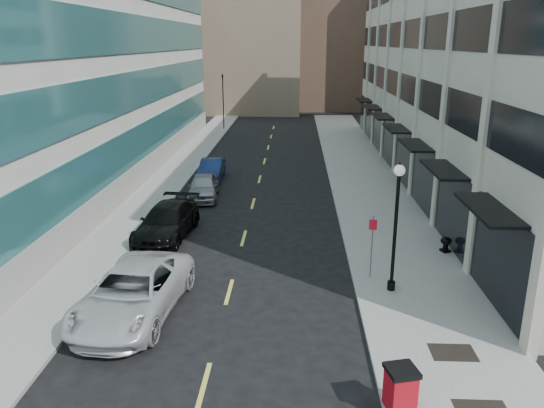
# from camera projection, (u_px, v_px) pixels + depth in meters

# --- Properties ---
(sidewalk_right) EXTENTS (5.00, 80.00, 0.15)m
(sidewalk_right) POSITION_uv_depth(u_px,v_px,m) (376.00, 204.00, 32.17)
(sidewalk_right) COLOR gray
(sidewalk_right) RESTS_ON ground
(sidewalk_left) EXTENTS (3.00, 80.00, 0.15)m
(sidewalk_left) POSITION_uv_depth(u_px,v_px,m) (148.00, 201.00, 32.77)
(sidewalk_left) COLOR gray
(sidewalk_left) RESTS_ON ground
(building_right) EXTENTS (15.30, 46.50, 18.25)m
(building_right) POSITION_uv_depth(u_px,v_px,m) (509.00, 50.00, 35.82)
(building_right) COLOR beige
(building_right) RESTS_ON ground
(building_left) EXTENTS (16.14, 46.00, 20.00)m
(building_left) POSITION_uv_depth(u_px,v_px,m) (32.00, 34.00, 36.94)
(building_left) COLOR silver
(building_left) RESTS_ON ground
(skyline_tan_near) EXTENTS (14.00, 18.00, 28.00)m
(skyline_tan_near) POSITION_uv_depth(u_px,v_px,m) (251.00, 8.00, 74.40)
(skyline_tan_near) COLOR #816C54
(skyline_tan_near) RESTS_ON ground
(skyline_tan_far) EXTENTS (12.00, 14.00, 22.00)m
(skyline_tan_far) POSITION_uv_depth(u_px,v_px,m) (194.00, 32.00, 85.26)
(skyline_tan_far) COLOR #816C54
(skyline_tan_far) RESTS_ON ground
(skyline_stone) EXTENTS (10.00, 14.00, 20.00)m
(skyline_stone) POSITION_uv_depth(u_px,v_px,m) (409.00, 38.00, 72.72)
(skyline_stone) COLOR beige
(skyline_stone) RESTS_ON ground
(grate_far) EXTENTS (1.40, 1.00, 0.01)m
(grate_far) POSITION_uv_depth(u_px,v_px,m) (453.00, 352.00, 16.67)
(grate_far) COLOR black
(grate_far) RESTS_ON sidewalk_right
(road_centerline) EXTENTS (0.15, 68.20, 0.01)m
(road_centerline) POSITION_uv_depth(u_px,v_px,m) (249.00, 219.00, 29.64)
(road_centerline) COLOR #D8CC4C
(road_centerline) RESTS_ON ground
(traffic_signal) EXTENTS (0.66, 0.66, 6.98)m
(traffic_signal) POSITION_uv_depth(u_px,v_px,m) (223.00, 78.00, 57.80)
(traffic_signal) COLOR black
(traffic_signal) RESTS_ON ground
(car_white_van) EXTENTS (3.57, 6.73, 1.80)m
(car_white_van) POSITION_uv_depth(u_px,v_px,m) (133.00, 292.00, 19.01)
(car_white_van) COLOR silver
(car_white_van) RESTS_ON ground
(car_black_pickup) EXTENTS (2.78, 5.85, 1.65)m
(car_black_pickup) POSITION_uv_depth(u_px,v_px,m) (167.00, 222.00, 26.71)
(car_black_pickup) COLOR black
(car_black_pickup) RESTS_ON ground
(car_silver_sedan) EXTENTS (2.20, 4.61, 1.52)m
(car_silver_sedan) POSITION_uv_depth(u_px,v_px,m) (204.00, 187.00, 33.38)
(car_silver_sedan) COLOR #92959A
(car_silver_sedan) RESTS_ON ground
(car_blue_sedan) EXTENTS (1.60, 4.44, 1.46)m
(car_blue_sedan) POSITION_uv_depth(u_px,v_px,m) (212.00, 170.00, 37.97)
(car_blue_sedan) COLOR navy
(car_blue_sedan) RESTS_ON ground
(trash_bin) EXTENTS (0.95, 0.96, 1.27)m
(trash_bin) POSITION_uv_depth(u_px,v_px,m) (400.00, 387.00, 13.90)
(trash_bin) COLOR #B00B17
(trash_bin) RESTS_ON sidewalk_right
(lamppost) EXTENTS (0.43, 0.43, 5.16)m
(lamppost) POSITION_uv_depth(u_px,v_px,m) (396.00, 217.00, 20.02)
(lamppost) COLOR black
(lamppost) RESTS_ON sidewalk_right
(sign_post) EXTENTS (0.32, 0.08, 2.70)m
(sign_post) POSITION_uv_depth(u_px,v_px,m) (372.00, 238.00, 21.52)
(sign_post) COLOR slate
(sign_post) RESTS_ON sidewalk_right
(urn_planter) EXTENTS (0.52, 0.52, 0.72)m
(urn_planter) POSITION_uv_depth(u_px,v_px,m) (446.00, 243.00, 24.56)
(urn_planter) COLOR black
(urn_planter) RESTS_ON sidewalk_right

